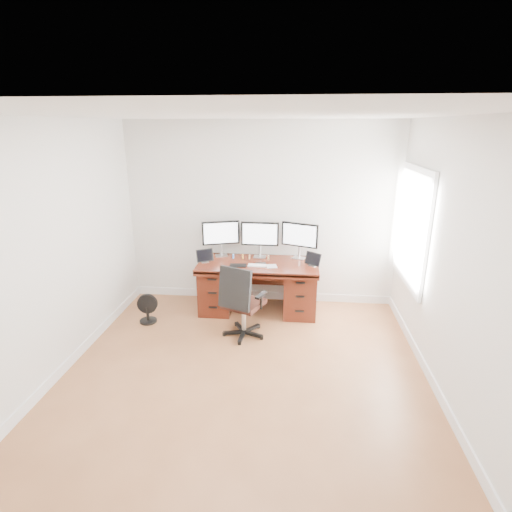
# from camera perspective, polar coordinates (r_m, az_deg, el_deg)

# --- Properties ---
(ground) EXTENTS (4.50, 4.50, 0.00)m
(ground) POSITION_cam_1_polar(r_m,az_deg,el_deg) (4.43, -2.05, -17.99)
(ground) COLOR #935D38
(ground) RESTS_ON ground
(back_wall) EXTENTS (4.00, 0.10, 2.70)m
(back_wall) POSITION_cam_1_polar(r_m,az_deg,el_deg) (5.95, 0.73, 5.91)
(back_wall) COLOR silver
(back_wall) RESTS_ON ground
(right_wall) EXTENTS (0.10, 4.50, 2.70)m
(right_wall) POSITION_cam_1_polar(r_m,az_deg,el_deg) (4.14, 26.54, -1.54)
(right_wall) COLOR silver
(right_wall) RESTS_ON ground
(desk) EXTENTS (1.70, 0.80, 0.75)m
(desk) POSITION_cam_1_polar(r_m,az_deg,el_deg) (5.83, 0.33, -4.11)
(desk) COLOR #4B1A0F
(desk) RESTS_ON ground
(office_chair) EXTENTS (0.69, 0.69, 0.99)m
(office_chair) POSITION_cam_1_polar(r_m,az_deg,el_deg) (5.15, -2.02, -8.23)
(office_chair) COLOR black
(office_chair) RESTS_ON ground
(floor_fan) EXTENTS (0.28, 0.24, 0.41)m
(floor_fan) POSITION_cam_1_polar(r_m,az_deg,el_deg) (5.76, -15.27, -7.32)
(floor_fan) COLOR black
(floor_fan) RESTS_ON ground
(monitor_left) EXTENTS (0.53, 0.21, 0.53)m
(monitor_left) POSITION_cam_1_polar(r_m,az_deg,el_deg) (5.91, -5.05, 3.14)
(monitor_left) COLOR silver
(monitor_left) RESTS_ON desk
(monitor_center) EXTENTS (0.55, 0.14, 0.53)m
(monitor_center) POSITION_cam_1_polar(r_m,az_deg,el_deg) (5.84, 0.56, 3.00)
(monitor_center) COLOR silver
(monitor_center) RESTS_ON desk
(monitor_right) EXTENTS (0.53, 0.23, 0.53)m
(monitor_right) POSITION_cam_1_polar(r_m,az_deg,el_deg) (5.81, 6.26, 2.83)
(monitor_right) COLOR silver
(monitor_right) RESTS_ON desk
(tablet_left) EXTENTS (0.24, 0.17, 0.19)m
(tablet_left) POSITION_cam_1_polar(r_m,az_deg,el_deg) (5.72, -7.34, -0.08)
(tablet_left) COLOR silver
(tablet_left) RESTS_ON desk
(tablet_right) EXTENTS (0.23, 0.20, 0.19)m
(tablet_right) POSITION_cam_1_polar(r_m,az_deg,el_deg) (5.59, 8.13, -0.57)
(tablet_right) COLOR silver
(tablet_right) RESTS_ON desk
(keyboard) EXTENTS (0.26, 0.12, 0.01)m
(keyboard) POSITION_cam_1_polar(r_m,az_deg,el_deg) (5.55, 0.15, -1.35)
(keyboard) COLOR white
(keyboard) RESTS_ON desk
(trackpad) EXTENTS (0.17, 0.17, 0.01)m
(trackpad) POSITION_cam_1_polar(r_m,az_deg,el_deg) (5.53, 2.23, -1.47)
(trackpad) COLOR silver
(trackpad) RESTS_ON desk
(drawing_tablet) EXTENTS (0.24, 0.16, 0.01)m
(drawing_tablet) POSITION_cam_1_polar(r_m,az_deg,el_deg) (5.57, -2.59, -1.34)
(drawing_tablet) COLOR black
(drawing_tablet) RESTS_ON desk
(phone) EXTENTS (0.15, 0.10, 0.01)m
(phone) POSITION_cam_1_polar(r_m,az_deg,el_deg) (5.64, 0.67, -1.07)
(phone) COLOR black
(phone) RESTS_ON desk
(figurine_blue) EXTENTS (0.03, 0.03, 0.07)m
(figurine_blue) POSITION_cam_1_polar(r_m,az_deg,el_deg) (5.85, -3.29, -0.00)
(figurine_blue) COLOR #5093F4
(figurine_blue) RESTS_ON desk
(figurine_orange) EXTENTS (0.03, 0.03, 0.07)m
(figurine_orange) POSITION_cam_1_polar(r_m,az_deg,el_deg) (5.83, -1.91, -0.05)
(figurine_orange) COLOR #F2AE3B
(figurine_orange) RESTS_ON desk
(figurine_brown) EXTENTS (0.03, 0.03, 0.07)m
(figurine_brown) POSITION_cam_1_polar(r_m,az_deg,el_deg) (5.82, -0.96, -0.08)
(figurine_brown) COLOR olive
(figurine_brown) RESTS_ON desk
(figurine_yellow) EXTENTS (0.03, 0.03, 0.07)m
(figurine_yellow) POSITION_cam_1_polar(r_m,az_deg,el_deg) (5.80, 1.79, -0.16)
(figurine_yellow) COLOR tan
(figurine_yellow) RESTS_ON desk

